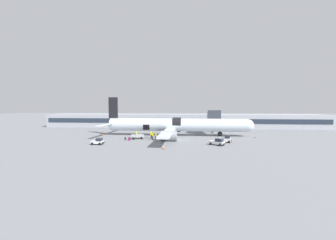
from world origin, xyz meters
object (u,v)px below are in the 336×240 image
(ground_crew_loader_a, at_px, (136,134))
(ground_crew_driver, at_px, (156,136))
(baggage_tug_rear, at_px, (226,139))
(baggage_cart_loading, at_px, (138,137))
(baggage_tug_mid, at_px, (218,142))
(ground_crew_loader_b, at_px, (151,134))
(suitcase_on_tarmac_spare, at_px, (129,139))
(airplane, at_px, (175,125))
(baggage_tug_lead, at_px, (98,142))
(suitcase_on_tarmac_upright, at_px, (125,139))
(ground_crew_supervisor, at_px, (153,136))

(ground_crew_loader_a, relative_size, ground_crew_driver, 0.99)
(baggage_tug_rear, bearing_deg, baggage_cart_loading, 171.97)
(ground_crew_loader_a, xyz_separation_m, ground_crew_driver, (5.37, -2.23, 0.01))
(baggage_tug_mid, bearing_deg, ground_crew_loader_b, 152.62)
(baggage_tug_rear, relative_size, suitcase_on_tarmac_spare, 3.70)
(airplane, relative_size, suitcase_on_tarmac_spare, 54.63)
(baggage_tug_mid, bearing_deg, baggage_cart_loading, 160.22)
(baggage_tug_lead, distance_m, ground_crew_loader_b, 13.31)
(baggage_tug_mid, bearing_deg, ground_crew_loader_a, 155.24)
(airplane, height_order, ground_crew_driver, airplane)
(baggage_tug_mid, height_order, ground_crew_driver, ground_crew_driver)
(airplane, bearing_deg, suitcase_on_tarmac_upright, -141.30)
(airplane, xyz_separation_m, suitcase_on_tarmac_upright, (-11.03, -8.84, -2.50))
(ground_crew_driver, bearing_deg, ground_crew_supervisor, -118.67)
(airplane, height_order, ground_crew_supervisor, airplane)
(baggage_cart_loading, xyz_separation_m, ground_crew_supervisor, (3.78, -0.91, 0.39))
(baggage_tug_mid, xyz_separation_m, baggage_tug_rear, (2.24, 3.63, 0.10))
(baggage_tug_mid, relative_size, ground_crew_loader_b, 1.78)
(ground_crew_loader_b, xyz_separation_m, suitcase_on_tarmac_spare, (-4.45, -3.73, -0.65))
(airplane, height_order, ground_crew_loader_b, airplane)
(ground_crew_supervisor, distance_m, suitcase_on_tarmac_spare, 5.45)
(baggage_tug_mid, distance_m, baggage_cart_loading, 19.17)
(suitcase_on_tarmac_spare, bearing_deg, baggage_tug_rear, -1.07)
(airplane, xyz_separation_m, baggage_tug_lead, (-14.75, -15.23, -2.23))
(ground_crew_supervisor, xyz_separation_m, suitcase_on_tarmac_spare, (-5.19, -1.55, -0.65))
(baggage_tug_mid, height_order, ground_crew_loader_b, ground_crew_loader_b)
(baggage_tug_lead, xyz_separation_m, ground_crew_supervisor, (10.04, 7.32, 0.40))
(airplane, height_order, baggage_tug_mid, airplane)
(airplane, bearing_deg, ground_crew_loader_a, -153.82)
(baggage_cart_loading, height_order, suitcase_on_tarmac_spare, baggage_cart_loading)
(ground_crew_loader_b, height_order, suitcase_on_tarmac_upright, ground_crew_loader_b)
(baggage_tug_lead, bearing_deg, ground_crew_supervisor, 36.10)
(ground_crew_loader_a, bearing_deg, ground_crew_loader_b, -14.20)
(baggage_tug_mid, height_order, suitcase_on_tarmac_spare, baggage_tug_mid)
(airplane, relative_size, ground_crew_supervisor, 21.93)
(baggage_tug_lead, distance_m, baggage_tug_rear, 27.07)
(ground_crew_driver, xyz_separation_m, ground_crew_supervisor, (-0.54, -0.99, 0.11))
(baggage_cart_loading, relative_size, ground_crew_loader_b, 2.05)
(airplane, xyz_separation_m, baggage_cart_loading, (-8.50, -7.00, -2.22))
(airplane, height_order, baggage_tug_rear, airplane)
(baggage_tug_lead, height_order, baggage_tug_rear, baggage_tug_rear)
(baggage_tug_lead, xyz_separation_m, ground_crew_loader_b, (9.30, 9.51, 0.40))
(ground_crew_supervisor, distance_m, suitcase_on_tarmac_upright, 6.42)
(suitcase_on_tarmac_upright, relative_size, suitcase_on_tarmac_spare, 0.93)
(airplane, height_order, suitcase_on_tarmac_upright, airplane)
(ground_crew_loader_a, relative_size, suitcase_on_tarmac_spare, 2.18)
(baggage_tug_lead, relative_size, suitcase_on_tarmac_spare, 3.30)
(baggage_tug_lead, xyz_separation_m, suitcase_on_tarmac_spare, (4.85, 5.78, -0.25))
(baggage_tug_lead, relative_size, baggage_cart_loading, 0.65)
(baggage_tug_mid, xyz_separation_m, suitcase_on_tarmac_spare, (-19.44, 4.03, -0.29))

